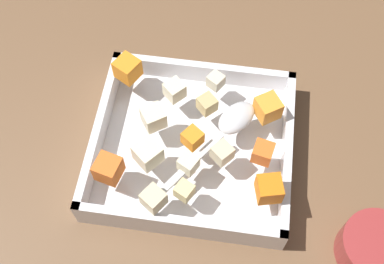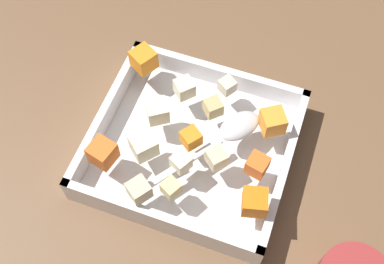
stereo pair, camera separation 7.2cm
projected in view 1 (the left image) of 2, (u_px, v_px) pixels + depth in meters
name	position (u px, v px, depth m)	size (l,w,h in m)	color
ground_plane	(203.00, 146.00, 0.78)	(4.00, 4.00, 0.00)	brown
baking_dish	(192.00, 147.00, 0.76)	(0.30, 0.28, 0.05)	silver
carrot_chunk_corner_nw	(269.00, 189.00, 0.67)	(0.03, 0.03, 0.03)	orange
carrot_chunk_far_right	(108.00, 169.00, 0.68)	(0.03, 0.03, 0.03)	orange
carrot_chunk_rim_edge	(193.00, 138.00, 0.71)	(0.03, 0.03, 0.03)	orange
carrot_chunk_under_handle	(263.00, 153.00, 0.70)	(0.03, 0.03, 0.03)	orange
carrot_chunk_heap_top	(268.00, 108.00, 0.73)	(0.03, 0.03, 0.03)	orange
carrot_chunk_near_right	(127.00, 69.00, 0.76)	(0.03, 0.03, 0.03)	orange
potato_chunk_mid_right	(209.00, 104.00, 0.74)	(0.02, 0.02, 0.02)	tan
potato_chunk_heap_side	(184.00, 191.00, 0.67)	(0.02, 0.02, 0.02)	#E0CC89
potato_chunk_far_left	(154.00, 199.00, 0.66)	(0.03, 0.03, 0.03)	beige
potato_chunk_corner_sw	(175.00, 90.00, 0.75)	(0.03, 0.03, 0.03)	beige
potato_chunk_front_center	(154.00, 116.00, 0.72)	(0.03, 0.03, 0.03)	beige
potato_chunk_back_center	(188.00, 163.00, 0.69)	(0.02, 0.02, 0.02)	beige
potato_chunk_corner_ne	(148.00, 154.00, 0.69)	(0.03, 0.03, 0.03)	beige
potato_chunk_mid_left	(222.00, 153.00, 0.70)	(0.03, 0.03, 0.03)	beige
parsnip_chunk_center	(216.00, 81.00, 0.76)	(0.02, 0.02, 0.02)	beige
serving_spoon	(230.00, 124.00, 0.72)	(0.15, 0.20, 0.02)	silver
small_prep_bowl	(374.00, 248.00, 0.67)	(0.10, 0.10, 0.05)	maroon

